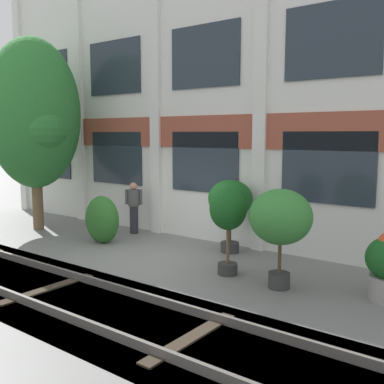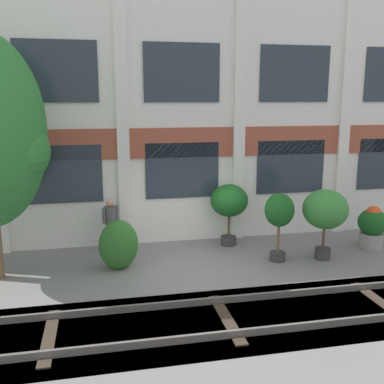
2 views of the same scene
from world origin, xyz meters
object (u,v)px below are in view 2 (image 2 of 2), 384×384
potted_plant_low_pan (279,214)px  topiary_hedge (119,245)px  potted_plant_stone_basin (372,226)px  potted_plant_terracotta_small (229,202)px  potted_plant_tall_urn (325,211)px  resident_by_doorway (110,224)px

potted_plant_low_pan → topiary_hedge: (-4.33, 0.28, -0.69)m
potted_plant_stone_basin → potted_plant_terracotta_small: potted_plant_terracotta_small is taller
topiary_hedge → potted_plant_terracotta_small: bearing=21.2°
potted_plant_tall_urn → potted_plant_terracotta_small: 2.82m
potted_plant_terracotta_small → resident_by_doorway: potted_plant_terracotta_small is taller
potted_plant_stone_basin → potted_plant_tall_urn: (-1.90, -0.60, 0.71)m
potted_plant_tall_urn → topiary_hedge: 5.68m
potted_plant_stone_basin → resident_by_doorway: size_ratio=0.82×
potted_plant_stone_basin → resident_by_doorway: (-7.68, 1.24, 0.16)m
potted_plant_terracotta_small → topiary_hedge: 3.69m
potted_plant_stone_basin → resident_by_doorway: bearing=170.8°
potted_plant_stone_basin → resident_by_doorway: 7.78m
potted_plant_stone_basin → potted_plant_terracotta_small: bearing=164.8°
potted_plant_low_pan → potted_plant_terracotta_small: potted_plant_low_pan is taller
potted_plant_low_pan → resident_by_doorway: potted_plant_low_pan is taller
topiary_hedge → potted_plant_stone_basin: bearing=1.4°
potted_plant_terracotta_small → resident_by_doorway: 3.58m
potted_plant_stone_basin → topiary_hedge: size_ratio=0.97×
potted_plant_tall_urn → resident_by_doorway: bearing=162.4°
potted_plant_terracotta_small → topiary_hedge: bearing=-158.8°
resident_by_doorway → potted_plant_tall_urn: bearing=38.4°
potted_plant_tall_urn → potted_plant_terracotta_small: bearing=142.5°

